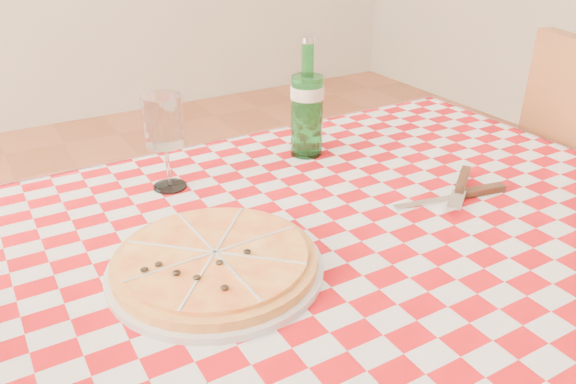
# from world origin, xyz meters

# --- Properties ---
(dining_table) EXTENTS (1.20, 0.80, 0.75)m
(dining_table) POSITION_xyz_m (0.00, 0.00, 0.66)
(dining_table) COLOR brown
(dining_table) RESTS_ON ground
(tablecloth) EXTENTS (1.30, 0.90, 0.01)m
(tablecloth) POSITION_xyz_m (0.00, 0.00, 0.75)
(tablecloth) COLOR #99090E
(tablecloth) RESTS_ON dining_table
(pizza_plate) EXTENTS (0.31, 0.31, 0.04)m
(pizza_plate) POSITION_xyz_m (-0.17, 0.00, 0.78)
(pizza_plate) COLOR gold
(pizza_plate) RESTS_ON tablecloth
(water_bottle) EXTENTS (0.09, 0.09, 0.23)m
(water_bottle) POSITION_xyz_m (0.16, 0.29, 0.88)
(water_bottle) COLOR #1A6A27
(water_bottle) RESTS_ON tablecloth
(wine_glass) EXTENTS (0.08, 0.08, 0.17)m
(wine_glass) POSITION_xyz_m (-0.13, 0.29, 0.84)
(wine_glass) COLOR white
(wine_glass) RESTS_ON tablecloth
(cutlery) EXTENTS (0.28, 0.25, 0.02)m
(cutlery) POSITION_xyz_m (0.28, -0.01, 0.77)
(cutlery) COLOR silver
(cutlery) RESTS_ON tablecloth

